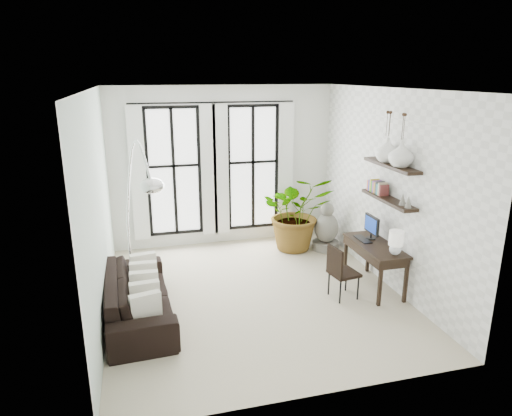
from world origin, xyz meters
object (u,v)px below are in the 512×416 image
object	(u,v)px
buddha	(326,230)
desk	(377,248)
sofa	(138,296)
desk_chair	(340,269)
arc_lamp	(137,178)
plant	(297,212)

from	to	relation	value
buddha	desk	bearing A→B (deg)	-87.89
sofa	desk_chair	xyz separation A→B (m)	(3.05, -0.20, 0.16)
desk_chair	arc_lamp	bearing A→B (deg)	155.87
plant	desk_chair	distance (m)	2.21
sofa	arc_lamp	distance (m)	1.72
desk	desk_chair	xyz separation A→B (m)	(-0.69, -0.15, -0.22)
desk_chair	desk	bearing A→B (deg)	3.21
plant	arc_lamp	bearing A→B (deg)	-155.40
desk	arc_lamp	xyz separation A→B (m)	(-3.64, 0.67, 1.21)
desk	arc_lamp	world-z (taller)	arc_lamp
desk	arc_lamp	distance (m)	3.90
buddha	arc_lamp	bearing A→B (deg)	-161.67
sofa	desk	world-z (taller)	desk
sofa	desk_chair	distance (m)	3.07
plant	arc_lamp	xyz separation A→B (m)	(-3.01, -1.38, 1.16)
sofa	buddha	size ratio (longest dim) A/B	2.35
desk_chair	buddha	world-z (taller)	buddha
desk	arc_lamp	size ratio (longest dim) A/B	0.52
sofa	arc_lamp	xyz separation A→B (m)	(0.10, 0.61, 1.60)
plant	desk_chair	xyz separation A→B (m)	(-0.06, -2.19, -0.28)
sofa	buddha	xyz separation A→B (m)	(3.68, 1.80, 0.07)
desk	buddha	xyz separation A→B (m)	(-0.07, 1.85, -0.31)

